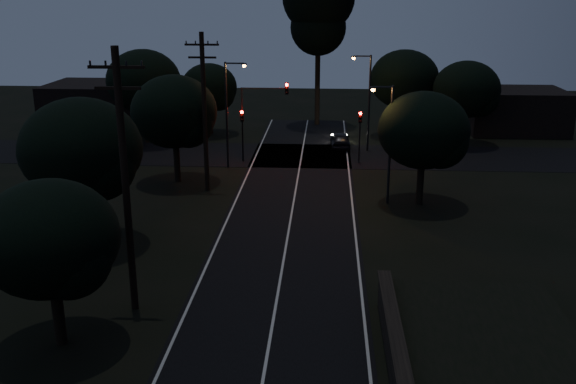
{
  "coord_description": "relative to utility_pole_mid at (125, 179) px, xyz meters",
  "views": [
    {
      "loc": [
        2.08,
        -9.24,
        12.98
      ],
      "look_at": [
        0.0,
        24.0,
        2.5
      ],
      "focal_mm": 40.0,
      "sensor_mm": 36.0,
      "label": 1
    }
  ],
  "objects": [
    {
      "name": "utility_pole_mid",
      "position": [
        0.0,
        0.0,
        0.0
      ],
      "size": [
        2.2,
        0.3,
        11.0
      ],
      "color": "black",
      "rests_on": "ground"
    },
    {
      "name": "tree_far_nw",
      "position": [
        -2.82,
        34.89,
        -1.47
      ],
      "size": [
        5.21,
        5.21,
        6.6
      ],
      "color": "black",
      "rests_on": "ground"
    },
    {
      "name": "tree_far_ne",
      "position": [
        15.22,
        34.87,
        -0.6
      ],
      "size": [
        6.29,
        6.29,
        7.95
      ],
      "color": "black",
      "rests_on": "ground"
    },
    {
      "name": "tree_far_e",
      "position": [
        20.2,
        31.88,
        -1.01
      ],
      "size": [
        5.75,
        5.75,
        7.29
      ],
      "color": "black",
      "rests_on": "ground"
    },
    {
      "name": "tree_left_c",
      "position": [
        -4.28,
        6.87,
        -0.65
      ],
      "size": [
        6.23,
        6.23,
        7.88
      ],
      "color": "black",
      "rests_on": "ground"
    },
    {
      "name": "streetlight_c",
      "position": [
        11.83,
        15.0,
        -1.39
      ],
      "size": [
        1.46,
        0.26,
        7.5
      ],
      "color": "black",
      "rests_on": "ground"
    },
    {
      "name": "signal_right",
      "position": [
        10.6,
        24.99,
        -2.9
      ],
      "size": [
        0.28,
        0.35,
        4.1
      ],
      "color": "black",
      "rests_on": "ground"
    },
    {
      "name": "car",
      "position": [
        9.2,
        29.92,
        -5.05
      ],
      "size": [
        1.77,
        4.1,
        1.38
      ],
      "primitive_type": "imported",
      "rotation": [
        0.0,
        0.0,
        3.18
      ],
      "color": "black",
      "rests_on": "ground"
    },
    {
      "name": "tree_far_w",
      "position": [
        -7.77,
        30.87,
        -0.41
      ],
      "size": [
        6.43,
        6.43,
        8.2
      ],
      "color": "black",
      "rests_on": "ground"
    },
    {
      "name": "streetlight_b",
      "position": [
        11.31,
        29.0,
        -1.1
      ],
      "size": [
        1.66,
        0.26,
        8.0
      ],
      "color": "black",
      "rests_on": "ground"
    },
    {
      "name": "tree_right_a",
      "position": [
        14.2,
        14.89,
        -1.09
      ],
      "size": [
        5.64,
        5.64,
        7.16
      ],
      "color": "black",
      "rests_on": "ground"
    },
    {
      "name": "streetlight_a",
      "position": [
        0.69,
        23.0,
        -1.1
      ],
      "size": [
        1.66,
        0.26,
        8.0
      ],
      "color": "black",
      "rests_on": "ground"
    },
    {
      "name": "signal_mast",
      "position": [
        3.09,
        24.99,
        -1.4
      ],
      "size": [
        3.7,
        0.35,
        6.25
      ],
      "color": "black",
      "rests_on": "ground"
    },
    {
      "name": "tall_pine",
      "position": [
        7.0,
        40.0,
        5.76
      ],
      "size": [
        7.01,
        7.01,
        15.94
      ],
      "color": "black",
      "rests_on": "ground"
    },
    {
      "name": "signal_left",
      "position": [
        1.4,
        24.99,
        -2.9
      ],
      "size": [
        0.28,
        0.35,
        4.1
      ],
      "color": "black",
      "rests_on": "ground"
    },
    {
      "name": "tree_left_b",
      "position": [
        -1.82,
        -3.1,
        -1.51
      ],
      "size": [
        5.13,
        5.13,
        6.52
      ],
      "color": "black",
      "rests_on": "ground"
    },
    {
      "name": "utility_pole_far",
      "position": [
        0.0,
        17.0,
        -0.25
      ],
      "size": [
        2.2,
        0.3,
        10.5
      ],
      "color": "black",
      "rests_on": "ground"
    },
    {
      "name": "tree_left_d",
      "position": [
        -2.29,
        18.88,
        -0.85
      ],
      "size": [
        5.95,
        5.95,
        7.54
      ],
      "color": "black",
      "rests_on": "ground"
    },
    {
      "name": "building_left",
      "position": [
        -14.0,
        37.0,
        -3.54
      ],
      "size": [
        10.0,
        8.0,
        4.4
      ],
      "primitive_type": "cube",
      "color": "black",
      "rests_on": "ground"
    },
    {
      "name": "road_surface",
      "position": [
        6.0,
        16.12,
        -5.73
      ],
      "size": [
        60.0,
        70.0,
        0.03
      ],
      "color": "black",
      "rests_on": "ground"
    },
    {
      "name": "building_right",
      "position": [
        26.0,
        38.0,
        -3.74
      ],
      "size": [
        9.0,
        7.0,
        4.0
      ],
      "primitive_type": "cube",
      "color": "black",
      "rests_on": "ground"
    }
  ]
}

